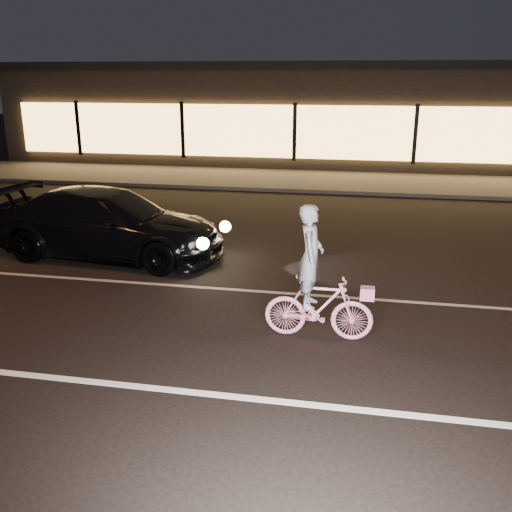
# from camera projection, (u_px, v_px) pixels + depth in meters

# --- Properties ---
(ground) EXTENTS (90.00, 90.00, 0.00)m
(ground) POSITION_uv_depth(u_px,v_px,m) (167.00, 334.00, 8.52)
(ground) COLOR black
(ground) RESTS_ON ground
(lane_stripe_near) EXTENTS (60.00, 0.12, 0.01)m
(lane_stripe_near) POSITION_uv_depth(u_px,v_px,m) (127.00, 385.00, 7.12)
(lane_stripe_near) COLOR silver
(lane_stripe_near) RESTS_ON ground
(lane_stripe_far) EXTENTS (60.00, 0.10, 0.01)m
(lane_stripe_far) POSITION_uv_depth(u_px,v_px,m) (204.00, 287.00, 10.39)
(lane_stripe_far) COLOR gray
(lane_stripe_far) RESTS_ON ground
(sidewalk) EXTENTS (30.00, 4.00, 0.12)m
(sidewalk) POSITION_uv_depth(u_px,v_px,m) (287.00, 180.00, 20.66)
(sidewalk) COLOR #383533
(sidewalk) RESTS_ON ground
(storefront) EXTENTS (25.40, 8.42, 4.20)m
(storefront) POSITION_uv_depth(u_px,v_px,m) (307.00, 111.00, 25.61)
(storefront) COLOR black
(storefront) RESTS_ON ground
(cyclist) EXTENTS (1.59, 0.55, 2.00)m
(cyclist) POSITION_uv_depth(u_px,v_px,m) (317.00, 292.00, 8.22)
(cyclist) COLOR #FB3A7B
(cyclist) RESTS_ON ground
(sedan) EXTENTS (5.08, 2.42, 1.43)m
(sedan) POSITION_uv_depth(u_px,v_px,m) (109.00, 224.00, 11.99)
(sedan) COLOR black
(sedan) RESTS_ON ground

